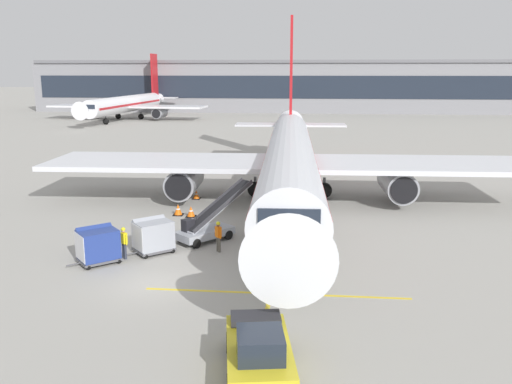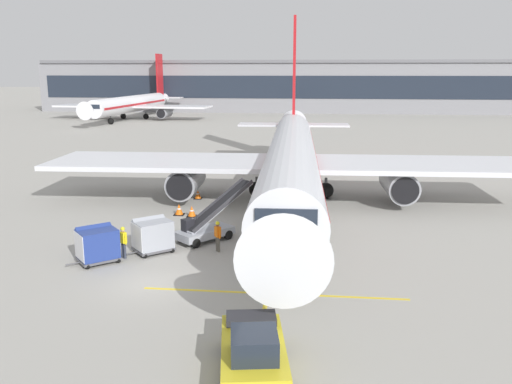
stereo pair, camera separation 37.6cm
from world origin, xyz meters
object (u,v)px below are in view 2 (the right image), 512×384
object	(u,v)px
parked_airplane	(291,157)
ground_crew_by_loader	(218,234)
ground_crew_by_carts	(123,240)
pushback_tug	(253,351)
safety_cone_engine_keepout	(192,211)
belt_loader	(208,225)
baggage_cart_second	(97,244)
distant_airplane	(132,104)
baggage_cart_lead	(152,235)
safety_cone_wingtip	(179,210)
safety_cone_nose_mark	(198,194)

from	to	relation	value
parked_airplane	ground_crew_by_loader	xyz separation A→B (m)	(-3.49, -12.51, -2.39)
ground_crew_by_carts	pushback_tug	bearing A→B (deg)	-52.03
ground_crew_by_loader	safety_cone_engine_keepout	distance (m)	7.72
belt_loader	ground_crew_by_loader	xyz separation A→B (m)	(0.98, -2.05, 0.09)
parked_airplane	belt_loader	world-z (taller)	parked_airplane
pushback_tug	ground_crew_by_carts	world-z (taller)	pushback_tug
baggage_cart_second	ground_crew_by_carts	xyz separation A→B (m)	(1.14, 0.73, -0.00)
ground_crew_by_carts	distant_airplane	distance (m)	85.91
baggage_cart_lead	pushback_tug	size ratio (longest dim) A/B	0.55
safety_cone_engine_keepout	parked_airplane	bearing A→B (deg)	39.68
ground_crew_by_carts	safety_cone_wingtip	bearing A→B (deg)	85.18
distant_airplane	ground_crew_by_carts	bearing A→B (deg)	-71.57
pushback_tug	safety_cone_engine_keepout	size ratio (longest dim) A/B	6.22
pushback_tug	ground_crew_by_loader	distance (m)	12.49
baggage_cart_second	ground_crew_by_loader	xyz separation A→B (m)	(5.96, 2.32, -0.00)
baggage_cart_second	safety_cone_nose_mark	world-z (taller)	baggage_cart_second
parked_airplane	baggage_cart_second	world-z (taller)	parked_airplane
ground_crew_by_loader	belt_loader	bearing A→B (deg)	115.54
ground_crew_by_carts	safety_cone_nose_mark	world-z (taller)	ground_crew_by_carts
baggage_cart_lead	baggage_cart_second	bearing A→B (deg)	-141.82
pushback_tug	ground_crew_by_carts	size ratio (longest dim) A/B	2.68
baggage_cart_second	distant_airplane	size ratio (longest dim) A/B	0.06
pushback_tug	ground_crew_by_loader	xyz separation A→B (m)	(-3.34, 12.04, 0.17)
belt_loader	safety_cone_nose_mark	xyz separation A→B (m)	(-2.80, 10.24, -0.56)
parked_airplane	safety_cone_nose_mark	distance (m)	7.89
pushback_tug	distant_airplane	size ratio (longest dim) A/B	0.11
ground_crew_by_loader	distant_airplane	world-z (taller)	distant_airplane
baggage_cart_second	safety_cone_nose_mark	distance (m)	14.78
baggage_cart_second	baggage_cart_lead	bearing A→B (deg)	38.18
baggage_cart_second	ground_crew_by_carts	bearing A→B (deg)	32.56
parked_airplane	distant_airplane	xyz separation A→B (m)	(-35.47, 67.38, -0.25)
parked_airplane	belt_loader	distance (m)	11.64
baggage_cart_lead	safety_cone_nose_mark	xyz separation A→B (m)	(-0.22, 12.72, -0.66)
belt_loader	safety_cone_wingtip	world-z (taller)	belt_loader
safety_cone_engine_keepout	safety_cone_nose_mark	bearing A→B (deg)	97.66
pushback_tug	distant_airplane	xyz separation A→B (m)	(-35.31, 91.93, 2.31)
parked_airplane	safety_cone_engine_keepout	world-z (taller)	parked_airplane
belt_loader	baggage_cart_lead	bearing A→B (deg)	-136.17
parked_airplane	safety_cone_nose_mark	size ratio (longest dim) A/B	66.76
safety_cone_engine_keepout	pushback_tug	bearing A→B (deg)	-71.43
baggage_cart_second	safety_cone_engine_keepout	world-z (taller)	baggage_cart_second
baggage_cart_second	ground_crew_by_carts	world-z (taller)	baggage_cart_second
safety_cone_nose_mark	distant_airplane	xyz separation A→B (m)	(-28.19, 67.60, 2.80)
baggage_cart_lead	ground_crew_by_carts	size ratio (longest dim) A/B	1.48
distant_airplane	parked_airplane	bearing A→B (deg)	-62.24
baggage_cart_lead	pushback_tug	world-z (taller)	baggage_cart_lead
ground_crew_by_loader	safety_cone_nose_mark	xyz separation A→B (m)	(-3.78, 12.29, -0.66)
safety_cone_nose_mark	ground_crew_by_carts	bearing A→B (deg)	-94.27
belt_loader	ground_crew_by_carts	world-z (taller)	belt_loader
baggage_cart_lead	pushback_tug	distance (m)	13.50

